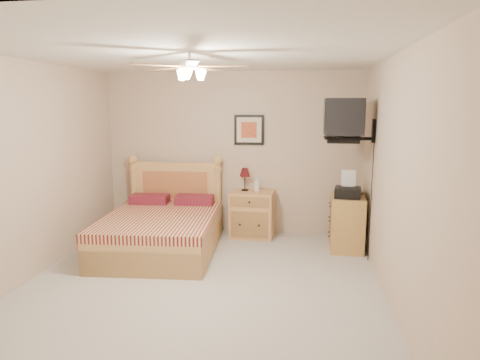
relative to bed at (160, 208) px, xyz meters
The scene contains 17 objects.
floor 1.51m from the bed, 54.18° to the right, with size 4.50×4.50×0.00m, color #ABA49A.
ceiling 2.33m from the bed, 54.18° to the right, with size 4.00×4.50×0.04m, color white.
wall_back 1.53m from the bed, 54.42° to the left, with size 4.00×0.04×2.50m, color #C0A78D.
wall_front 3.52m from the bed, 76.51° to the right, with size 4.00×0.04×2.50m, color #C0A78D.
wall_left 1.75m from the bed, 136.77° to the right, with size 0.04×4.50×2.50m, color #C0A78D.
wall_right 3.09m from the bed, 21.74° to the right, with size 0.04×4.50×2.50m, color #C0A78D.
bed is the anchor object (origin of this frame).
nightstand 1.48m from the bed, 37.36° to the left, with size 0.65×0.49×0.70m, color #C1844A.
table_lamp 1.43m from the bed, 42.85° to the left, with size 0.19×0.19×0.35m, color #500E12, non-canonical shape.
lotion_bottle 1.52m from the bed, 35.47° to the left, with size 0.09×0.09×0.23m, color silver.
framed_picture 1.84m from the bed, 45.83° to the left, with size 0.46×0.04×0.46m, color black.
dresser 2.60m from the bed, 11.17° to the left, with size 0.44×0.64×0.76m, color #A6793D.
fax_machine 2.57m from the bed, ahead, with size 0.34×0.36×0.36m, color black, non-canonical shape.
magazine_lower 2.64m from the bed, 15.40° to the left, with size 0.21×0.28×0.03m, color tan.
magazine_upper 2.66m from the bed, 15.30° to the left, with size 0.20×0.28×0.02m, color gray.
wall_tv 2.83m from the bed, ahead, with size 0.56×0.46×0.58m, color black, non-canonical shape.
ceiling_fan 2.33m from the bed, 58.51° to the right, with size 1.14×1.14×0.28m, color white, non-canonical shape.
Camera 1 is at (1.10, -4.31, 1.99)m, focal length 32.00 mm.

